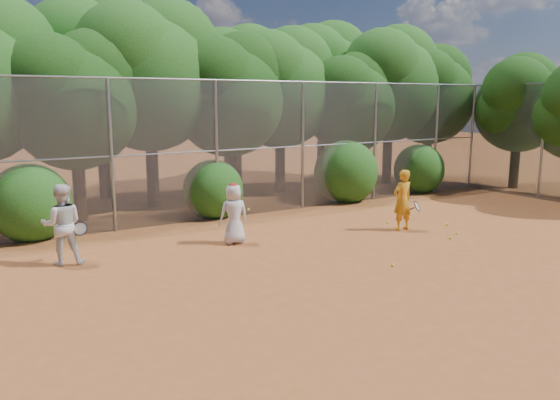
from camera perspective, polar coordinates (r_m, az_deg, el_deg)
ground at (r=11.87m, az=10.56°, el=-6.64°), size 80.00×80.00×0.00m
fence_back at (r=16.29m, az=-3.83°, el=5.50°), size 20.05×0.09×4.03m
fence_side at (r=21.06m, az=25.76°, el=5.61°), size 0.09×6.09×4.03m
tree_2 at (r=16.52m, az=-20.65°, el=10.25°), size 3.99×3.47×5.47m
tree_3 at (r=18.16m, az=-13.47°, el=13.15°), size 4.89×4.26×6.70m
tree_4 at (r=18.53m, az=-5.31°, el=11.36°), size 4.19×3.64×5.73m
tree_5 at (r=20.46m, az=0.09°, el=12.12°), size 4.51×3.92×6.17m
tree_6 at (r=21.07m, az=7.43°, el=10.41°), size 3.86×3.36×5.29m
tree_7 at (r=23.19m, az=11.46°, el=12.30°), size 4.77×4.14×6.53m
tree_8 at (r=24.36m, az=15.42°, el=10.94°), size 4.25×3.70×5.82m
tree_10 at (r=20.01m, az=-18.32°, el=13.31°), size 5.15×4.48×7.06m
tree_11 at (r=21.37m, az=-4.55°, el=12.33°), size 4.64×4.03×6.35m
tree_12 at (r=24.26m, az=4.52°, el=12.93°), size 5.02×4.37×6.88m
tree_13 at (r=23.35m, az=23.76°, el=9.62°), size 3.86×3.36×5.29m
bush_0 at (r=14.96m, az=-24.69°, el=0.05°), size 2.00×2.00×2.00m
bush_1 at (r=16.31m, az=-7.01°, el=1.37°), size 1.80×1.80×1.80m
bush_2 at (r=18.89m, az=6.91°, el=3.23°), size 2.20×2.20×2.20m
bush_3 at (r=21.25m, az=14.33°, el=3.37°), size 1.90×1.90×1.90m
player_yellow at (r=14.86m, az=12.68°, el=-0.02°), size 0.82×0.54×1.63m
player_teen at (r=13.21m, az=-4.85°, el=-1.43°), size 0.76×0.54×1.49m
player_white at (r=12.36m, az=-21.81°, el=-2.39°), size 0.97×0.85×1.73m
ball_0 at (r=14.93m, az=18.03°, el=-3.31°), size 0.07×0.07×0.07m
ball_1 at (r=15.37m, az=13.09°, el=-2.67°), size 0.07×0.07×0.07m
ball_2 at (r=14.38m, az=17.34°, el=-3.79°), size 0.07×0.07×0.07m
ball_3 at (r=15.84m, az=17.04°, el=-2.48°), size 0.07×0.07×0.07m
ball_4 at (r=11.75m, az=11.67°, el=-6.68°), size 0.07×0.07×0.07m
ball_5 at (r=15.74m, az=11.20°, el=-2.30°), size 0.07×0.07×0.07m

